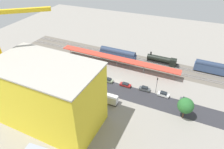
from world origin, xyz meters
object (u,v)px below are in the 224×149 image
(parked_car_0, at_px, (185,100))
(parked_car_4, at_px, (109,80))
(box_truck_2, at_px, (106,98))
(traffic_light, at_px, (157,83))
(platform_canopy_near, at_px, (117,58))
(parked_car_3, at_px, (125,85))
(parked_car_1, at_px, (163,94))
(parked_car_6, at_px, (75,73))
(parked_car_2, at_px, (145,89))
(freight_coach_far, at_px, (118,54))
(box_truck_1, at_px, (84,92))
(passenger_coach, at_px, (213,68))
(box_truck_0, at_px, (61,86))
(parked_car_5, at_px, (90,77))
(construction_building, at_px, (49,96))
(locomotive, at_px, (163,60))
(street_tree_1, at_px, (20,65))
(tower_crane, at_px, (5,53))
(street_tree_0, at_px, (74,78))
(street_tree_2, at_px, (186,106))

(parked_car_0, relative_size, parked_car_4, 1.02)
(box_truck_2, relative_size, traffic_light, 1.32)
(platform_canopy_near, xyz_separation_m, parked_car_3, (-9.19, 13.81, -3.54))
(parked_car_1, xyz_separation_m, parked_car_4, (23.74, -0.54, -0.05))
(parked_car_4, distance_m, parked_car_6, 16.75)
(parked_car_4, distance_m, traffic_light, 20.87)
(parked_car_1, relative_size, parked_car_2, 1.04)
(freight_coach_far, height_order, box_truck_1, freight_coach_far)
(passenger_coach, distance_m, parked_car_0, 26.93)
(parked_car_2, relative_size, box_truck_0, 0.45)
(freight_coach_far, relative_size, box_truck_0, 1.94)
(parked_car_4, bearing_deg, parked_car_3, 178.75)
(parked_car_2, relative_size, parked_car_5, 1.05)
(parked_car_0, bearing_deg, parked_car_1, -0.91)
(construction_building, xyz_separation_m, box_truck_1, (-3.07, -15.44, -9.09))
(passenger_coach, xyz_separation_m, parked_car_4, (41.56, 24.43, -2.23))
(parked_car_4, distance_m, box_truck_2, 12.93)
(parked_car_1, height_order, parked_car_5, parked_car_1)
(freight_coach_far, bearing_deg, parked_car_6, 55.43)
(parked_car_3, relative_size, box_truck_1, 0.49)
(parked_car_6, bearing_deg, freight_coach_far, -124.57)
(freight_coach_far, bearing_deg, passenger_coach, -173.38)
(freight_coach_far, relative_size, construction_building, 0.61)
(locomotive, distance_m, parked_car_3, 27.03)
(parked_car_4, relative_size, box_truck_1, 0.42)
(locomotive, height_order, parked_car_0, locomotive)
(locomotive, bearing_deg, construction_building, 62.07)
(box_truck_2, bearing_deg, box_truck_1, -2.68)
(passenger_coach, distance_m, street_tree_1, 87.78)
(freight_coach_far, relative_size, traffic_light, 2.63)
(locomotive, relative_size, tower_crane, 0.46)
(parked_car_3, height_order, street_tree_1, street_tree_1)
(parked_car_0, bearing_deg, parked_car_2, -2.81)
(parked_car_6, relative_size, traffic_light, 0.58)
(parked_car_4, xyz_separation_m, box_truck_2, (-4.11, 12.21, 0.98))
(platform_canopy_near, height_order, parked_car_0, platform_canopy_near)
(parked_car_1, distance_m, parked_car_4, 23.74)
(platform_canopy_near, relative_size, parked_car_3, 12.50)
(freight_coach_far, bearing_deg, platform_canopy_near, 107.78)
(parked_car_0, height_order, box_truck_2, box_truck_2)
(box_truck_0, bearing_deg, platform_canopy_near, -119.57)
(parked_car_0, relative_size, street_tree_0, 0.56)
(box_truck_0, height_order, street_tree_2, street_tree_2)
(passenger_coach, height_order, traffic_light, traffic_light)
(tower_crane, bearing_deg, street_tree_1, -49.28)
(parked_car_2, xyz_separation_m, box_truck_2, (11.88, 12.33, 0.95))
(parked_car_5, height_order, street_tree_2, street_tree_2)
(parked_car_3, distance_m, parked_car_6, 24.55)
(parked_car_6, xyz_separation_m, box_truck_0, (-0.71, 11.72, 0.86))
(passenger_coach, distance_m, parked_car_3, 41.83)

